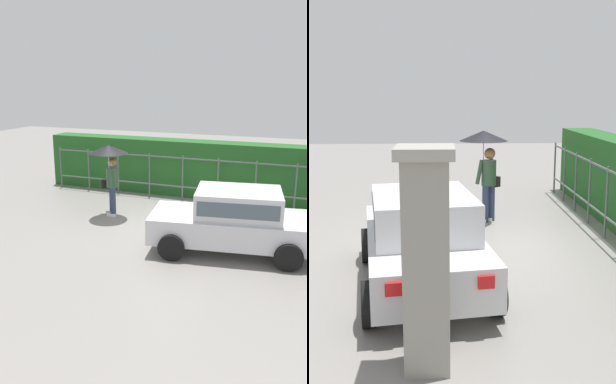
% 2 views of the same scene
% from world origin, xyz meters
% --- Properties ---
extents(ground_plane, '(40.00, 40.00, 0.00)m').
position_xyz_m(ground_plane, '(0.00, 0.00, 0.00)').
color(ground_plane, gray).
extents(car, '(3.93, 2.34, 1.48)m').
position_xyz_m(car, '(1.88, -0.76, 0.80)').
color(car, silver).
rests_on(car, ground).
extents(pedestrian, '(1.10, 1.10, 2.11)m').
position_xyz_m(pedestrian, '(-1.99, 0.52, 1.64)').
color(pedestrian, '#2D3856').
rests_on(pedestrian, ground).
extents(gate_pillar, '(0.60, 0.60, 2.42)m').
position_xyz_m(gate_pillar, '(4.17, -0.61, 1.24)').
color(gate_pillar, gray).
rests_on(gate_pillar, ground).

